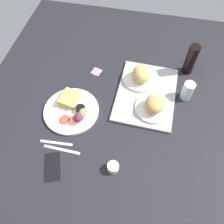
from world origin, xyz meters
The scene contains 12 objects.
ground_plane centered at (0.00, 0.00, -1.50)cm, with size 190.00×150.00×3.00cm, color black.
serving_tray centered at (-16.34, 19.51, 0.80)cm, with size 45.00×33.00×1.60cm, color #B2B2AD.
bread_plate_near centered at (-25.82, 14.93, 5.69)cm, with size 21.34×21.34×10.20cm.
bread_plate_far centered at (-5.88, 24.58, 5.39)cm, with size 20.12×20.12×9.60cm.
plate_with_salad centered at (3.12, -19.26, 1.63)cm, with size 30.44×30.44×5.40cm.
drinking_glass centered at (-19.39, 41.86, 5.68)cm, with size 6.27×6.27×11.36cm, color silver.
soda_bottle centered at (-40.07, 42.04, 9.76)cm, with size 6.40×6.40×19.53cm, color black.
espresso_cup centered at (31.12, 9.51, 2.00)cm, with size 5.60×5.60×4.00cm, color silver.
fork centered at (23.76, -21.66, 0.25)cm, with size 17.00×1.40×0.50cm, color #B7B7BC.
knife centered at (26.76, -17.66, 0.25)cm, with size 19.00×1.40×0.50cm, color #B7B7BC.
cell_phone centered at (36.14, -19.30, 0.40)cm, with size 14.40×7.20×0.80cm, color black.
sticky_note centered at (-28.02, -13.10, 0.06)cm, with size 5.60×5.60×0.12cm, color pink.
Camera 1 is at (67.74, 16.61, 108.87)cm, focal length 37.27 mm.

